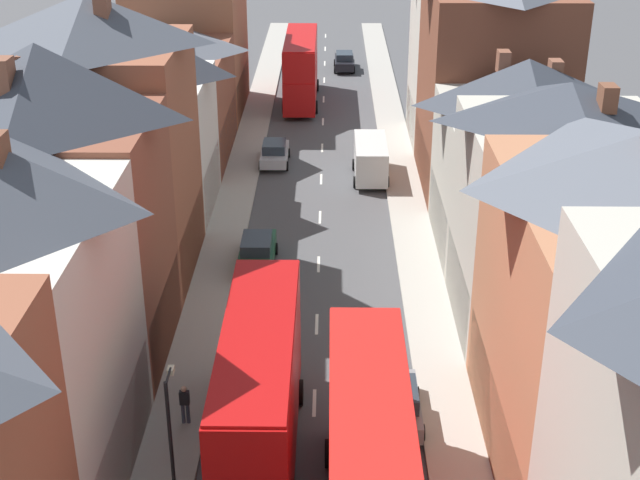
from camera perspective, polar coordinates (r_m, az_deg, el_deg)
pavement_left at (r=52.98m, az=-5.50°, el=2.42°), size 2.20×104.00×0.14m
pavement_right at (r=52.87m, az=5.57°, el=2.37°), size 2.20×104.00×0.14m
centre_line_dashes at (r=50.87m, az=0.00°, el=1.47°), size 0.14×97.80×0.01m
terrace_row_left at (r=37.87m, az=-15.87°, el=2.33°), size 8.00×75.23×14.13m
terrace_row_right at (r=36.56m, az=15.90°, el=1.52°), size 8.00×65.69×14.73m
double_decker_bus_lead at (r=71.97m, az=-1.23°, el=10.96°), size 2.74×10.80×5.30m
double_decker_bus_mid_street at (r=27.86m, az=3.15°, el=-14.05°), size 2.74×10.80×5.30m
double_decker_bus_far_approaching at (r=30.86m, az=-3.90°, el=-9.69°), size 2.74×10.80×5.30m
car_near_silver at (r=82.66m, az=1.57°, el=11.39°), size 1.90×4.35×1.62m
car_parked_left_a at (r=58.82m, az=-2.93°, el=5.60°), size 1.90×4.06×1.57m
car_parked_right_a at (r=33.89m, az=4.93°, el=-10.34°), size 1.90×3.87×1.57m
car_mid_black at (r=44.97m, az=-4.05°, el=-0.74°), size 1.90×4.40×1.66m
delivery_van at (r=56.19m, az=3.26°, el=5.24°), size 2.20×5.20×2.41m
pedestrian_mid_left at (r=33.73m, az=-8.65°, el=-10.25°), size 0.36×0.22×1.61m
street_lamp at (r=28.31m, az=-9.48°, el=-12.59°), size 0.20×1.12×5.50m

